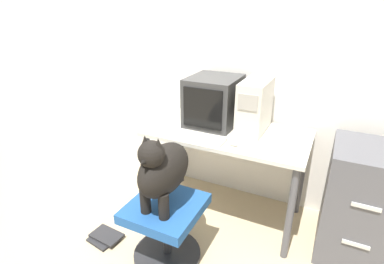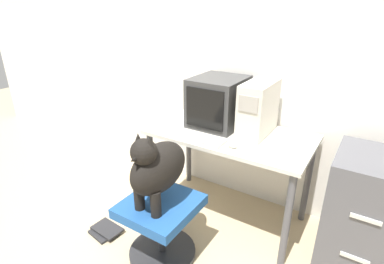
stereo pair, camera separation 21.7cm
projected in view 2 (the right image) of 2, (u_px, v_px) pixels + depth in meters
ground_plane at (207, 237)px, 2.36m from camera, size 12.00×12.00×0.00m
wall_back at (255, 57)px, 2.43m from camera, size 8.00×0.05×2.60m
desk at (230, 145)px, 2.36m from camera, size 1.25×0.68×0.77m
crt_monitor at (218, 102)px, 2.41m from camera, size 0.39×0.45×0.39m
pc_tower at (258, 108)px, 2.23m from camera, size 0.19×0.42×0.40m
keyboard at (196, 137)px, 2.21m from camera, size 0.45×0.14×0.03m
computer_mouse at (232, 146)px, 2.07m from camera, size 0.07×0.04×0.04m
office_chair at (161, 224)px, 2.10m from camera, size 0.48×0.49×0.46m
dog at (157, 167)px, 1.90m from camera, size 0.25×0.48×0.54m
filing_cabinet at (364, 215)px, 1.97m from camera, size 0.46×0.54×0.84m
book_stack_floor at (106, 230)px, 2.40m from camera, size 0.25×0.21×0.04m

